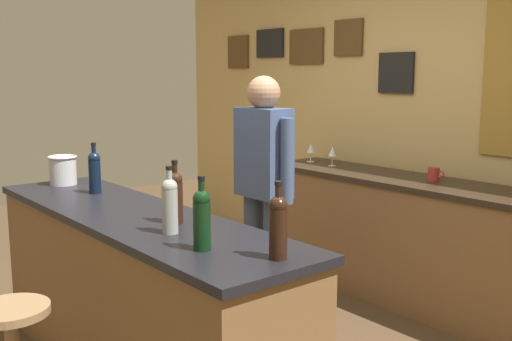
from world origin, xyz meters
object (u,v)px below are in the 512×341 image
at_px(wine_bottle_d, 202,217).
at_px(bartender, 263,184).
at_px(wine_bottle_a, 95,171).
at_px(wine_bottle_c, 170,204).
at_px(wine_bottle_b, 175,195).
at_px(wine_glass_a, 311,149).
at_px(coffee_mug, 434,174).
at_px(wine_glass_b, 332,152).
at_px(wine_bottle_e, 278,225).
at_px(ice_bucket, 63,169).

bearing_deg(wine_bottle_d, bartender, 129.68).
height_order(wine_bottle_a, wine_bottle_c, same).
bearing_deg(wine_bottle_b, wine_bottle_a, 179.32).
distance_m(bartender, wine_glass_a, 1.29).
height_order(wine_bottle_a, coffee_mug, wine_bottle_a).
bearing_deg(wine_bottle_a, wine_glass_b, 87.99).
xyz_separation_m(wine_bottle_d, coffee_mug, (-0.40, 2.19, -0.11)).
xyz_separation_m(wine_bottle_b, wine_bottle_e, (0.73, 0.01, 0.00)).
distance_m(wine_bottle_a, ice_bucket, 0.40).
bearing_deg(wine_bottle_e, bartender, 142.14).
distance_m(wine_bottle_a, coffee_mug, 2.26).
bearing_deg(wine_bottle_a, coffee_mug, 64.17).
distance_m(wine_glass_a, wine_glass_b, 0.27).
relative_size(wine_bottle_a, wine_bottle_c, 1.00).
bearing_deg(wine_bottle_d, wine_bottle_e, 29.50).
distance_m(wine_bottle_b, wine_bottle_e, 0.73).
relative_size(ice_bucket, wine_glass_b, 1.21).
xyz_separation_m(wine_bottle_c, coffee_mug, (-0.09, 2.16, -0.11)).
distance_m(wine_bottle_e, coffee_mug, 2.15).
relative_size(bartender, ice_bucket, 8.61).
bearing_deg(wine_bottle_d, wine_bottle_b, 161.29).
distance_m(ice_bucket, wine_glass_b, 2.08).
bearing_deg(wine_bottle_a, wine_bottle_d, -6.75).
xyz_separation_m(bartender, wine_bottle_b, (0.44, -0.92, 0.12)).
distance_m(wine_bottle_e, ice_bucket, 2.06).
xyz_separation_m(wine_bottle_d, wine_bottle_e, (0.28, 0.16, 0.00)).
bearing_deg(wine_bottle_c, bartender, 119.43).
height_order(wine_bottle_d, coffee_mug, wine_bottle_d).
distance_m(bartender, wine_bottle_a, 1.04).
distance_m(wine_bottle_a, wine_bottle_e, 1.66).
bearing_deg(wine_bottle_d, ice_bucket, 176.01).
bearing_deg(bartender, wine_bottle_a, -118.24).
relative_size(wine_bottle_c, wine_glass_a, 1.97).
height_order(wine_bottle_a, wine_glass_a, wine_bottle_a).
height_order(bartender, wine_bottle_a, bartender).
distance_m(wine_bottle_e, wine_glass_a, 2.74).
bearing_deg(wine_glass_b, ice_bucket, -103.04).
distance_m(wine_bottle_d, wine_glass_b, 2.52).
relative_size(wine_bottle_e, wine_glass_a, 1.97).
relative_size(bartender, wine_glass_b, 10.45).
bearing_deg(coffee_mug, wine_bottle_c, -87.53).
relative_size(wine_bottle_a, wine_glass_a, 1.97).
xyz_separation_m(wine_bottle_a, wine_bottle_c, (1.08, -0.13, 0.00)).
bearing_deg(coffee_mug, bartender, -113.79).
xyz_separation_m(wine_bottle_a, wine_glass_b, (0.07, 1.98, -0.05)).
xyz_separation_m(wine_bottle_c, wine_glass_a, (-1.27, 2.13, -0.05)).
height_order(bartender, wine_glass_a, bartender).
height_order(wine_bottle_a, wine_bottle_b, same).
bearing_deg(wine_bottle_c, coffee_mug, 92.47).
bearing_deg(wine_glass_a, bartender, -57.88).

